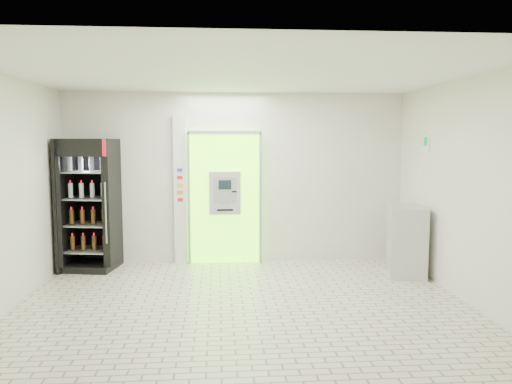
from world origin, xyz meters
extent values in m
plane|color=beige|center=(0.00, 0.00, 0.00)|extent=(6.00, 6.00, 0.00)
plane|color=silver|center=(0.00, 2.50, 1.50)|extent=(6.00, 0.00, 6.00)
plane|color=silver|center=(0.00, -2.50, 1.50)|extent=(6.00, 0.00, 6.00)
plane|color=silver|center=(-3.00, 0.00, 1.50)|extent=(0.00, 5.00, 5.00)
plane|color=silver|center=(3.00, 0.00, 1.50)|extent=(0.00, 5.00, 5.00)
plane|color=white|center=(0.00, 0.00, 3.00)|extent=(6.00, 6.00, 0.00)
cube|color=#73FF15|center=(-0.20, 2.43, 1.15)|extent=(1.20, 0.12, 2.30)
cube|color=gray|center=(-0.20, 2.36, 2.30)|extent=(1.28, 0.04, 0.06)
cube|color=gray|center=(-0.83, 2.36, 1.15)|extent=(0.04, 0.04, 2.30)
cube|color=gray|center=(0.43, 2.36, 1.15)|extent=(0.04, 0.04, 2.30)
cube|color=black|center=(-0.10, 2.38, 0.50)|extent=(0.62, 0.01, 0.67)
cube|color=black|center=(-0.54, 2.38, 1.98)|extent=(0.22, 0.01, 0.18)
cube|color=#B4B7BC|center=(-0.20, 2.32, 1.25)|extent=(0.55, 0.12, 0.75)
cube|color=black|center=(-0.20, 2.25, 1.40)|extent=(0.22, 0.01, 0.16)
cube|color=gray|center=(-0.20, 2.25, 1.12)|extent=(0.16, 0.01, 0.12)
cube|color=black|center=(-0.04, 2.25, 1.28)|extent=(0.09, 0.01, 0.02)
cube|color=black|center=(-0.20, 2.25, 0.96)|extent=(0.28, 0.01, 0.03)
cube|color=silver|center=(-0.98, 2.45, 1.30)|extent=(0.22, 0.10, 2.60)
cube|color=#193FB2|center=(-0.98, 2.40, 1.65)|extent=(0.09, 0.01, 0.06)
cube|color=red|center=(-0.98, 2.40, 1.52)|extent=(0.09, 0.01, 0.06)
cube|color=yellow|center=(-0.98, 2.40, 1.39)|extent=(0.09, 0.01, 0.06)
cube|color=orange|center=(-0.98, 2.40, 1.26)|extent=(0.09, 0.01, 0.06)
cube|color=red|center=(-0.98, 2.40, 1.13)|extent=(0.09, 0.01, 0.06)
cube|color=black|center=(-2.47, 2.12, 1.10)|extent=(0.94, 0.87, 2.19)
cube|color=black|center=(-2.47, 2.46, 1.10)|extent=(0.82, 0.19, 2.19)
cube|color=red|center=(-2.47, 1.75, 2.05)|extent=(0.79, 0.14, 0.26)
cube|color=white|center=(-2.47, 1.74, 2.05)|extent=(0.45, 0.08, 0.08)
cube|color=black|center=(-2.47, 2.12, 0.05)|extent=(0.94, 0.87, 0.11)
cylinder|color=gray|center=(-2.11, 1.72, 1.01)|extent=(0.03, 0.03, 0.99)
cube|color=gray|center=(-2.47, 2.12, 0.33)|extent=(0.79, 0.74, 0.02)
cube|color=gray|center=(-2.47, 2.12, 0.77)|extent=(0.79, 0.74, 0.02)
cube|color=gray|center=(-2.47, 2.12, 1.21)|extent=(0.79, 0.74, 0.02)
cube|color=gray|center=(-2.47, 2.12, 1.64)|extent=(0.79, 0.74, 0.02)
cube|color=#B4B7BC|center=(2.71, 1.39, 0.56)|extent=(0.74, 0.95, 1.12)
cube|color=gray|center=(2.43, 1.39, 0.62)|extent=(0.20, 0.80, 0.01)
cube|color=white|center=(2.99, 1.40, 2.12)|extent=(0.02, 0.22, 0.26)
cube|color=#0C8636|center=(2.98, 1.40, 2.15)|extent=(0.00, 0.14, 0.14)
camera|label=1|loc=(-0.31, -6.33, 2.18)|focal=35.00mm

